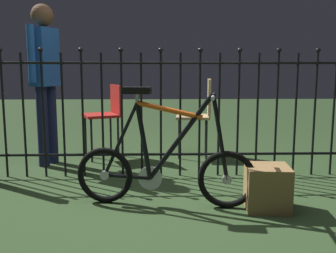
# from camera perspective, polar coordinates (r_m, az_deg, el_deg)

# --- Properties ---
(ground_plane) EXTENTS (20.00, 20.00, 0.00)m
(ground_plane) POSITION_cam_1_polar(r_m,az_deg,el_deg) (3.00, 0.75, -11.08)
(ground_plane) COLOR #2C4322
(iron_fence) EXTENTS (3.85, 0.07, 1.27)m
(iron_fence) POSITION_cam_1_polar(r_m,az_deg,el_deg) (3.57, -0.85, 2.52)
(iron_fence) COLOR black
(iron_fence) RESTS_ON ground
(bicycle) EXTENTS (1.33, 0.40, 0.88)m
(bicycle) POSITION_cam_1_polar(r_m,az_deg,el_deg) (2.85, -0.57, -5.87)
(bicycle) COLOR black
(bicycle) RESTS_ON ground
(chair_tan) EXTENTS (0.42, 0.42, 0.89)m
(chair_tan) POSITION_cam_1_polar(r_m,az_deg,el_deg) (4.42, 4.80, 2.44)
(chair_tan) COLOR black
(chair_tan) RESTS_ON ground
(chair_red) EXTENTS (0.49, 0.49, 0.83)m
(chair_red) POSITION_cam_1_polar(r_m,az_deg,el_deg) (4.39, -9.04, 2.18)
(chair_red) COLOR black
(chair_red) RESTS_ON ground
(person_visitor) EXTENTS (0.27, 0.45, 1.65)m
(person_visitor) POSITION_cam_1_polar(r_m,az_deg,el_deg) (4.19, -17.80, 7.91)
(person_visitor) COLOR #191E3F
(person_visitor) RESTS_ON ground
(display_crate) EXTENTS (0.33, 0.33, 0.32)m
(display_crate) POSITION_cam_1_polar(r_m,az_deg,el_deg) (2.90, 14.49, -8.75)
(display_crate) COLOR olive
(display_crate) RESTS_ON ground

